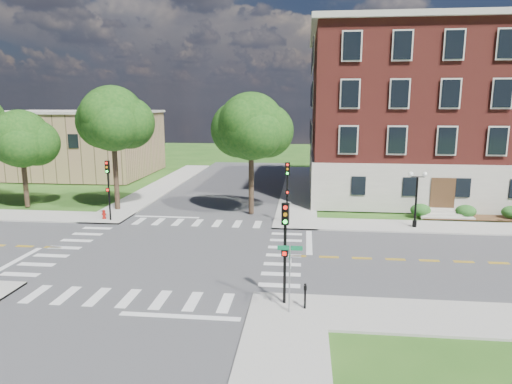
# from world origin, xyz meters

# --- Properties ---
(ground) EXTENTS (160.00, 160.00, 0.00)m
(ground) POSITION_xyz_m (0.00, 0.00, 0.00)
(ground) COLOR #244F16
(ground) RESTS_ON ground
(road_ew) EXTENTS (90.00, 12.00, 0.01)m
(road_ew) POSITION_xyz_m (0.00, 0.00, 0.01)
(road_ew) COLOR #3D3D3F
(road_ew) RESTS_ON ground
(road_ns) EXTENTS (12.00, 90.00, 0.01)m
(road_ns) POSITION_xyz_m (0.00, 0.00, 0.01)
(road_ns) COLOR #3D3D3F
(road_ns) RESTS_ON ground
(sidewalk_ne) EXTENTS (34.00, 34.00, 0.12)m
(sidewalk_ne) POSITION_xyz_m (15.38, 15.38, 0.06)
(sidewalk_ne) COLOR #9E9B93
(sidewalk_ne) RESTS_ON ground
(sidewalk_nw) EXTENTS (34.00, 34.00, 0.12)m
(sidewalk_nw) POSITION_xyz_m (-15.38, 15.38, 0.06)
(sidewalk_nw) COLOR #9E9B93
(sidewalk_nw) RESTS_ON ground
(crosswalk_east) EXTENTS (2.20, 10.20, 0.02)m
(crosswalk_east) POSITION_xyz_m (7.20, 0.00, 0.00)
(crosswalk_east) COLOR silver
(crosswalk_east) RESTS_ON ground
(stop_bar_east) EXTENTS (0.40, 5.50, 0.00)m
(stop_bar_east) POSITION_xyz_m (8.80, 3.00, 0.00)
(stop_bar_east) COLOR silver
(stop_bar_east) RESTS_ON ground
(main_building) EXTENTS (30.60, 22.40, 16.50)m
(main_building) POSITION_xyz_m (24.00, 21.99, 8.34)
(main_building) COLOR #ACA698
(main_building) RESTS_ON ground
(secondary_building) EXTENTS (20.40, 15.40, 8.30)m
(secondary_building) POSITION_xyz_m (-22.00, 30.00, 4.28)
(secondary_building) COLOR #988053
(secondary_building) RESTS_ON ground
(tree_b) EXTENTS (5.10, 5.10, 8.71)m
(tree_b) POSITION_xyz_m (-16.59, 10.72, 6.26)
(tree_b) COLOR black
(tree_b) RESTS_ON ground
(tree_c) EXTENTS (5.60, 5.60, 10.76)m
(tree_c) POSITION_xyz_m (-8.08, 10.76, 8.05)
(tree_c) COLOR black
(tree_c) RESTS_ON ground
(tree_d) EXTENTS (5.60, 5.60, 10.17)m
(tree_d) POSITION_xyz_m (3.92, 10.49, 7.47)
(tree_d) COLOR black
(tree_d) RESTS_ON ground
(traffic_signal_se) EXTENTS (0.36, 0.42, 4.80)m
(traffic_signal_se) POSITION_xyz_m (7.58, -7.11, 3.19)
(traffic_signal_se) COLOR black
(traffic_signal_se) RESTS_ON ground
(traffic_signal_ne) EXTENTS (0.38, 0.46, 4.80)m
(traffic_signal_ne) POSITION_xyz_m (7.08, 7.46, 3.19)
(traffic_signal_ne) COLOR black
(traffic_signal_ne) RESTS_ON ground
(traffic_signal_nw) EXTENTS (0.32, 0.36, 4.80)m
(traffic_signal_nw) POSITION_xyz_m (-7.08, 6.93, 3.19)
(traffic_signal_nw) COLOR black
(traffic_signal_nw) RESTS_ON ground
(twin_lamp_west) EXTENTS (1.36, 0.36, 4.23)m
(twin_lamp_west) POSITION_xyz_m (16.78, 7.43, 2.52)
(twin_lamp_west) COLOR black
(twin_lamp_west) RESTS_ON ground
(street_sign_pole) EXTENTS (1.10, 1.10, 3.10)m
(street_sign_pole) POSITION_xyz_m (7.84, -8.03, 2.31)
(street_sign_pole) COLOR gray
(street_sign_pole) RESTS_ON ground
(push_button_post) EXTENTS (0.14, 0.21, 1.20)m
(push_button_post) POSITION_xyz_m (8.54, -7.62, 0.80)
(push_button_post) COLOR black
(push_button_post) RESTS_ON ground
(fire_hydrant) EXTENTS (0.35, 0.35, 0.75)m
(fire_hydrant) POSITION_xyz_m (-7.76, 7.27, 0.46)
(fire_hydrant) COLOR maroon
(fire_hydrant) RESTS_ON ground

